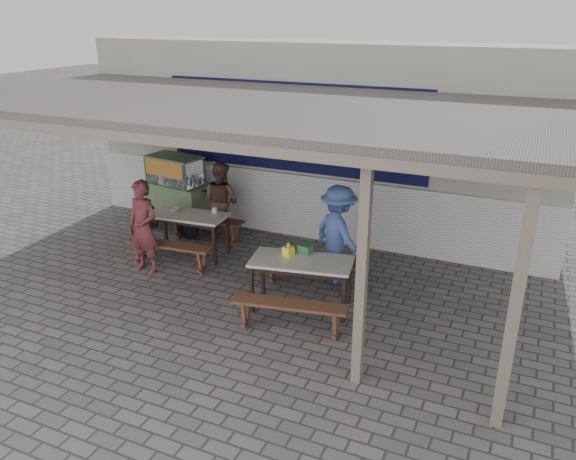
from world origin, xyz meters
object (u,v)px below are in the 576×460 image
(table_right, at_px, (301,265))
(bench_right_wall, at_px, (311,266))
(vendor_cart, at_px, (177,190))
(patron_street_side, at_px, (143,227))
(tissue_box, at_px, (288,251))
(bench_left_wall, at_px, (206,224))
(patron_right_table, at_px, (338,234))
(bench_left_street, at_px, (170,250))
(patron_wall_side, at_px, (221,201))
(condiment_bowl, at_px, (174,209))
(donation_box, at_px, (305,249))
(table_left, at_px, (188,219))
(condiment_jar, at_px, (215,210))
(bench_right_street, at_px, (290,310))

(table_right, xyz_separation_m, bench_right_wall, (-0.13, 0.69, -0.33))
(vendor_cart, bearing_deg, patron_street_side, -62.53)
(vendor_cart, xyz_separation_m, tissue_box, (3.18, -1.86, 0.03))
(bench_left_wall, bearing_deg, patron_right_table, -15.66)
(bench_left_wall, bearing_deg, tissue_box, -37.70)
(bench_left_street, bearing_deg, patron_wall_side, 81.53)
(bench_left_wall, bearing_deg, condiment_bowl, -120.93)
(bench_left_street, bearing_deg, bench_right_wall, 4.14)
(bench_left_street, distance_m, bench_right_wall, 2.37)
(patron_wall_side, distance_m, patron_right_table, 2.67)
(bench_left_wall, height_order, patron_street_side, patron_street_side)
(vendor_cart, height_order, donation_box, vendor_cart)
(bench_left_wall, bearing_deg, table_left, -90.00)
(patron_right_table, bearing_deg, condiment_bowl, 33.32)
(table_left, bearing_deg, bench_right_wall, -11.16)
(vendor_cart, xyz_separation_m, patron_wall_side, (1.03, -0.10, -0.05))
(table_right, relative_size, patron_street_side, 0.99)
(condiment_jar, bearing_deg, condiment_bowl, -166.76)
(table_right, xyz_separation_m, bench_right_street, (0.13, -0.69, -0.33))
(patron_street_side, xyz_separation_m, patron_wall_side, (0.40, 1.76, -0.04))
(tissue_box, height_order, condiment_bowl, tissue_box)
(donation_box, bearing_deg, patron_wall_side, 145.54)
(patron_street_side, distance_m, patron_wall_side, 1.80)
(table_right, xyz_separation_m, tissue_box, (-0.24, 0.08, 0.14))
(bench_left_street, bearing_deg, table_left, 90.00)
(bench_right_street, height_order, bench_right_wall, same)
(condiment_jar, bearing_deg, bench_left_street, -110.80)
(table_right, height_order, tissue_box, tissue_box)
(donation_box, bearing_deg, table_left, 163.98)
(table_left, distance_m, patron_street_side, 0.91)
(vendor_cart, bearing_deg, bench_right_street, -27.91)
(bench_right_wall, bearing_deg, patron_right_table, 40.58)
(bench_left_street, bearing_deg, patron_street_side, -148.52)
(condiment_jar, distance_m, condiment_bowl, 0.74)
(patron_wall_side, bearing_deg, condiment_bowl, 71.11)
(patron_right_table, bearing_deg, patron_street_side, 51.09)
(bench_right_street, relative_size, patron_right_table, 0.99)
(table_left, xyz_separation_m, table_right, (2.53, -0.95, 0.00))
(bench_left_street, height_order, condiment_jar, condiment_jar)
(donation_box, relative_size, condiment_bowl, 1.15)
(bench_right_street, height_order, patron_wall_side, patron_wall_side)
(patron_wall_side, bearing_deg, tissue_box, 152.00)
(patron_right_table, relative_size, tissue_box, 12.03)
(bench_right_street, relative_size, patron_wall_side, 1.05)
(bench_left_wall, relative_size, patron_right_table, 0.95)
(bench_left_wall, distance_m, patron_wall_side, 0.52)
(bench_left_wall, relative_size, bench_right_street, 0.96)
(donation_box, bearing_deg, patron_street_side, -176.80)
(table_right, height_order, donation_box, donation_box)
(table_left, distance_m, donation_box, 2.59)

